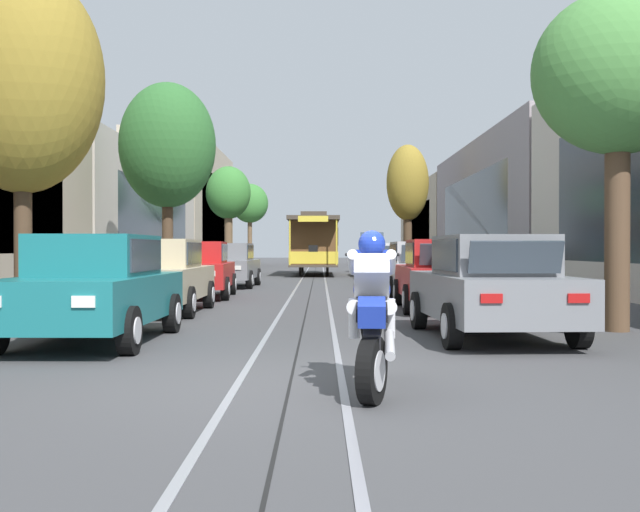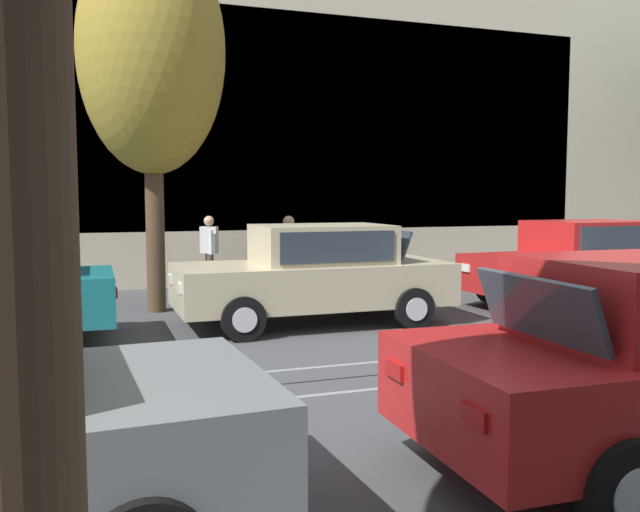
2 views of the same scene
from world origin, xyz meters
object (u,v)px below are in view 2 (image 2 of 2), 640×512
object	(u,v)px
street_tree_kerb_left_near	(151,53)
parked_car_red_mid_left	(584,263)
pedestrian_on_left_pavement	(209,248)
pedestrian_crossing_far	(289,253)
parked_car_beige_second_left	(315,274)

from	to	relation	value
street_tree_kerb_left_near	parked_car_red_mid_left	bearing A→B (deg)	74.77
pedestrian_on_left_pavement	pedestrian_crossing_far	world-z (taller)	pedestrian_crossing_far
pedestrian_crossing_far	parked_car_beige_second_left	bearing A→B (deg)	-7.33
parked_car_red_mid_left	pedestrian_on_left_pavement	size ratio (longest dim) A/B	2.75
parked_car_red_mid_left	parked_car_beige_second_left	bearing A→B (deg)	-90.01
pedestrian_on_left_pavement	parked_car_beige_second_left	bearing A→B (deg)	11.27
parked_car_beige_second_left	street_tree_kerb_left_near	size ratio (longest dim) A/B	0.66
parked_car_beige_second_left	pedestrian_on_left_pavement	xyz separation A→B (m)	(-4.43, -0.88, 0.11)
parked_car_red_mid_left	pedestrian_on_left_pavement	world-z (taller)	pedestrian_on_left_pavement
parked_car_beige_second_left	pedestrian_crossing_far	xyz separation A→B (m)	(-2.50, 0.32, 0.13)
street_tree_kerb_left_near	pedestrian_crossing_far	bearing A→B (deg)	100.05
street_tree_kerb_left_near	pedestrian_crossing_far	size ratio (longest dim) A/B	3.99
parked_car_red_mid_left	pedestrian_on_left_pavement	distance (m)	7.56
parked_car_beige_second_left	pedestrian_on_left_pavement	world-z (taller)	pedestrian_on_left_pavement
pedestrian_crossing_far	parked_car_red_mid_left	bearing A→B (deg)	63.08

